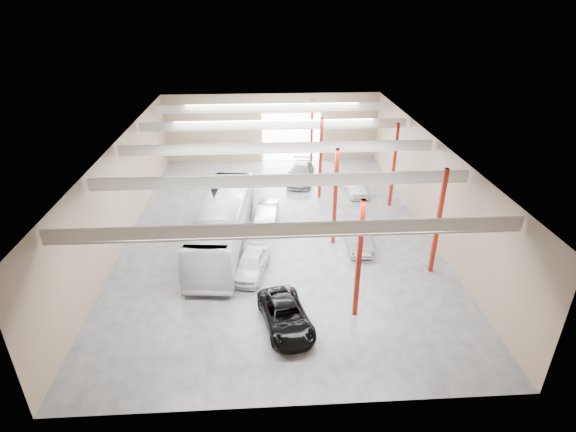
{
  "coord_description": "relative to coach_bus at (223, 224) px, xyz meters",
  "views": [
    {
      "loc": [
        -1.1,
        -29.68,
        16.03
      ],
      "look_at": [
        0.58,
        -1.96,
        2.2
      ],
      "focal_mm": 28.0,
      "sensor_mm": 36.0,
      "label": 1
    }
  ],
  "objects": [
    {
      "name": "car_row_c",
      "position": [
        6.42,
        11.8,
        -0.97
      ],
      "size": [
        3.3,
        5.91,
        1.62
      ],
      "primitive_type": "imported",
      "rotation": [
        0.0,
        0.0,
        -0.19
      ],
      "color": "slate",
      "rests_on": "ground"
    },
    {
      "name": "car_row_a",
      "position": [
        1.96,
        -3.54,
        -1.03
      ],
      "size": [
        2.78,
        4.72,
        1.51
      ],
      "primitive_type": "imported",
      "rotation": [
        0.0,
        0.0,
        -0.24
      ],
      "color": "white",
      "rests_on": "ground"
    },
    {
      "name": "car_row_b",
      "position": [
        3.07,
        3.53,
        -1.06
      ],
      "size": [
        2.05,
        4.54,
        1.45
      ],
      "primitive_type": "imported",
      "rotation": [
        0.0,
        0.0,
        -0.12
      ],
      "color": "silver",
      "rests_on": "ground"
    },
    {
      "name": "depot_shell",
      "position": [
        4.06,
        2.51,
        3.2
      ],
      "size": [
        22.12,
        32.12,
        7.06
      ],
      "color": "#424347",
      "rests_on": "ground"
    },
    {
      "name": "coach_bus",
      "position": [
        0.0,
        0.0,
        0.0
      ],
      "size": [
        4.13,
        13.0,
        3.56
      ],
      "primitive_type": "imported",
      "rotation": [
        0.0,
        0.0,
        -0.09
      ],
      "color": "silver",
      "rests_on": "ground"
    },
    {
      "name": "car_right_far",
      "position": [
        11.03,
        8.64,
        -1.1
      ],
      "size": [
        1.76,
        4.06,
        1.36
      ],
      "primitive_type": "imported",
      "rotation": [
        0.0,
        0.0,
        0.04
      ],
      "color": "white",
      "rests_on": "ground"
    },
    {
      "name": "car_right_near",
      "position": [
        9.42,
        -0.6,
        -1.07
      ],
      "size": [
        1.78,
        4.41,
        1.43
      ],
      "primitive_type": "imported",
      "rotation": [
        0.0,
        0.0,
        -0.06
      ],
      "color": "#A6A6AB",
      "rests_on": "ground"
    },
    {
      "name": "black_sedan",
      "position": [
        3.85,
        -8.74,
        -1.1
      ],
      "size": [
        3.23,
        5.26,
        1.36
      ],
      "primitive_type": "imported",
      "rotation": [
        0.0,
        0.0,
        0.21
      ],
      "color": "black",
      "rests_on": "ground"
    }
  ]
}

